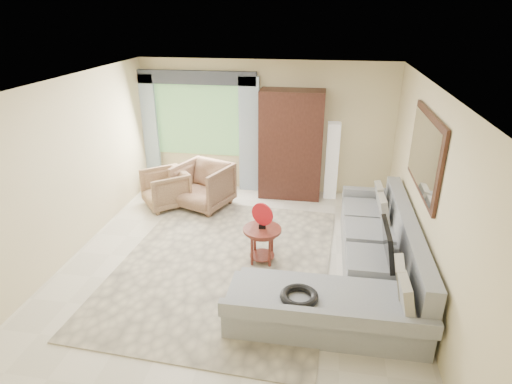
% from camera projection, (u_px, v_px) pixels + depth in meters
% --- Properties ---
extents(ground, '(6.00, 6.00, 0.00)m').
position_uv_depth(ground, '(235.00, 266.00, 6.25)').
color(ground, silver).
rests_on(ground, ground).
extents(area_rug, '(3.21, 4.15, 0.02)m').
position_uv_depth(area_rug, '(225.00, 263.00, 6.31)').
color(area_rug, '#C2B799').
rests_on(area_rug, ground).
extents(sectional_sofa, '(2.30, 3.46, 0.90)m').
position_uv_depth(sectional_sofa, '(363.00, 267.00, 5.72)').
color(sectional_sofa, '#92959A').
rests_on(sectional_sofa, ground).
extents(tv_screen, '(0.14, 0.74, 0.48)m').
position_uv_depth(tv_screen, '(388.00, 243.00, 5.43)').
color(tv_screen, black).
rests_on(tv_screen, sectional_sofa).
extents(garden_hose, '(0.43, 0.43, 0.09)m').
position_uv_depth(garden_hose, '(299.00, 296.00, 4.71)').
color(garden_hose, black).
rests_on(garden_hose, sectional_sofa).
extents(coffee_table, '(0.56, 0.56, 0.56)m').
position_uv_depth(coffee_table, '(262.00, 245.00, 6.25)').
color(coffee_table, '#491B13').
rests_on(coffee_table, ground).
extents(red_disc, '(0.32, 0.16, 0.34)m').
position_uv_depth(red_disc, '(262.00, 214.00, 6.05)').
color(red_disc, '#B01119').
rests_on(red_disc, coffee_table).
extents(armchair_left, '(1.08, 1.08, 0.71)m').
position_uv_depth(armchair_left, '(165.00, 189.00, 8.02)').
color(armchair_left, '#A08257').
rests_on(armchair_left, ground).
extents(armchair_right, '(1.17, 1.19, 0.84)m').
position_uv_depth(armchair_right, '(203.00, 186.00, 7.97)').
color(armchair_right, '#956E51').
rests_on(armchair_right, ground).
extents(potted_plant, '(0.56, 0.51, 0.52)m').
position_uv_depth(potted_plant, '(158.00, 179.00, 8.75)').
color(potted_plant, '#999999').
rests_on(potted_plant, ground).
extents(armoire, '(1.20, 0.55, 2.10)m').
position_uv_depth(armoire, '(291.00, 145.00, 8.22)').
color(armoire, black).
rests_on(armoire, ground).
extents(floor_lamp, '(0.24, 0.24, 1.50)m').
position_uv_depth(floor_lamp, '(332.00, 161.00, 8.28)').
color(floor_lamp, silver).
rests_on(floor_lamp, ground).
extents(window, '(1.80, 0.04, 1.40)m').
position_uv_depth(window, '(198.00, 120.00, 8.59)').
color(window, '#669E59').
rests_on(window, wall_back).
extents(curtain_left, '(0.40, 0.08, 2.30)m').
position_uv_depth(curtain_left, '(148.00, 131.00, 8.76)').
color(curtain_left, '#9EB7CC').
rests_on(curtain_left, ground).
extents(curtain_right, '(0.40, 0.08, 2.30)m').
position_uv_depth(curtain_right, '(249.00, 136.00, 8.45)').
color(curtain_right, '#9EB7CC').
rests_on(curtain_right, ground).
extents(valance, '(2.40, 0.12, 0.26)m').
position_uv_depth(valance, '(195.00, 77.00, 8.19)').
color(valance, '#1E232D').
rests_on(valance, wall_back).
extents(wall_mirror, '(0.05, 1.70, 1.05)m').
position_uv_depth(wall_mirror, '(425.00, 153.00, 5.52)').
color(wall_mirror, black).
rests_on(wall_mirror, wall_right).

